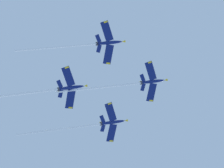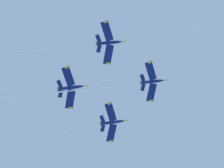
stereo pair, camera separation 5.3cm
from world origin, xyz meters
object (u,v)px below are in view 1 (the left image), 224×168
jet_lead (133,84)px  jet_left_wing (93,125)px  jet_right_wing (95,44)px  jet_slot (48,90)px

jet_lead → jet_left_wing: jet_lead is taller
jet_right_wing → jet_slot: size_ratio=0.96×
jet_left_wing → jet_slot: (-20.79, -17.08, -5.66)m
jet_slot → jet_lead: bearing=-4.1°
jet_right_wing → jet_slot: bearing=133.6°
jet_left_wing → jet_right_wing: bearing=-90.8°
jet_lead → jet_left_wing: size_ratio=1.03×
jet_lead → jet_slot: (-38.62, 2.79, -9.92)m
jet_lead → jet_right_wing: bearing=-134.9°
jet_lead → jet_slot: jet_lead is taller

